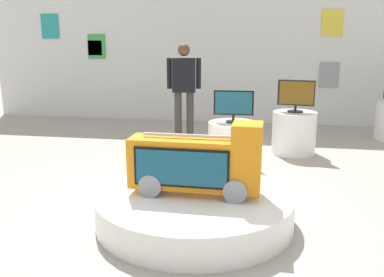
{
  "coord_description": "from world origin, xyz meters",
  "views": [
    {
      "loc": [
        0.62,
        -3.96,
        1.73
      ],
      "look_at": [
        -0.13,
        0.4,
        0.69
      ],
      "focal_mm": 39.82,
      "sensor_mm": 36.0,
      "label": 1
    }
  ],
  "objects_px": {
    "novelty_firetruck_tv": "(197,165)",
    "tv_on_center_rear": "(234,105)",
    "tv_on_right_rear": "(296,95)",
    "display_pedestal_right_rear": "(294,133)",
    "display_pedestal_center_rear": "(233,146)",
    "main_display_pedestal": "(195,208)",
    "shopper_browsing_near_truck": "(184,86)"
  },
  "relations": [
    {
      "from": "tv_on_center_rear",
      "to": "shopper_browsing_near_truck",
      "type": "height_order",
      "value": "shopper_browsing_near_truck"
    },
    {
      "from": "display_pedestal_center_rear",
      "to": "tv_on_center_rear",
      "type": "bearing_deg",
      "value": -90.34
    },
    {
      "from": "main_display_pedestal",
      "to": "tv_on_right_rear",
      "type": "relative_size",
      "value": 3.44
    },
    {
      "from": "main_display_pedestal",
      "to": "display_pedestal_right_rear",
      "type": "distance_m",
      "value": 2.99
    },
    {
      "from": "main_display_pedestal",
      "to": "tv_on_right_rear",
      "type": "height_order",
      "value": "tv_on_right_rear"
    },
    {
      "from": "novelty_firetruck_tv",
      "to": "display_pedestal_center_rear",
      "type": "bearing_deg",
      "value": 83.89
    },
    {
      "from": "novelty_firetruck_tv",
      "to": "display_pedestal_right_rear",
      "type": "xyz_separation_m",
      "value": [
        1.06,
        2.79,
        -0.26
      ]
    },
    {
      "from": "display_pedestal_center_rear",
      "to": "tv_on_right_rear",
      "type": "height_order",
      "value": "tv_on_right_rear"
    },
    {
      "from": "tv_on_center_rear",
      "to": "tv_on_right_rear",
      "type": "bearing_deg",
      "value": 48.76
    },
    {
      "from": "novelty_firetruck_tv",
      "to": "tv_on_center_rear",
      "type": "xyz_separation_m",
      "value": [
        0.19,
        1.8,
        0.3
      ]
    },
    {
      "from": "display_pedestal_center_rear",
      "to": "display_pedestal_right_rear",
      "type": "height_order",
      "value": "same"
    },
    {
      "from": "shopper_browsing_near_truck",
      "to": "tv_on_center_rear",
      "type": "bearing_deg",
      "value": -55.34
    },
    {
      "from": "display_pedestal_center_rear",
      "to": "tv_on_center_rear",
      "type": "relative_size",
      "value": 1.26
    },
    {
      "from": "display_pedestal_center_rear",
      "to": "novelty_firetruck_tv",
      "type": "bearing_deg",
      "value": -96.11
    },
    {
      "from": "shopper_browsing_near_truck",
      "to": "display_pedestal_right_rear",
      "type": "bearing_deg",
      "value": -10.78
    },
    {
      "from": "tv_on_right_rear",
      "to": "novelty_firetruck_tv",
      "type": "bearing_deg",
      "value": -110.79
    },
    {
      "from": "tv_on_right_rear",
      "to": "shopper_browsing_near_truck",
      "type": "bearing_deg",
      "value": 169.09
    },
    {
      "from": "display_pedestal_right_rear",
      "to": "tv_on_right_rear",
      "type": "height_order",
      "value": "tv_on_right_rear"
    },
    {
      "from": "display_pedestal_center_rear",
      "to": "tv_on_center_rear",
      "type": "xyz_separation_m",
      "value": [
        -0.0,
        -0.0,
        0.56
      ]
    },
    {
      "from": "novelty_firetruck_tv",
      "to": "tv_on_right_rear",
      "type": "distance_m",
      "value": 3.0
    },
    {
      "from": "main_display_pedestal",
      "to": "display_pedestal_right_rear",
      "type": "relative_size",
      "value": 2.83
    },
    {
      "from": "display_pedestal_center_rear",
      "to": "tv_on_right_rear",
      "type": "relative_size",
      "value": 1.21
    },
    {
      "from": "tv_on_right_rear",
      "to": "display_pedestal_center_rear",
      "type": "bearing_deg",
      "value": -131.36
    },
    {
      "from": "shopper_browsing_near_truck",
      "to": "novelty_firetruck_tv",
      "type": "bearing_deg",
      "value": -76.94
    },
    {
      "from": "main_display_pedestal",
      "to": "display_pedestal_right_rear",
      "type": "bearing_deg",
      "value": 68.78
    },
    {
      "from": "display_pedestal_right_rear",
      "to": "tv_on_right_rear",
      "type": "bearing_deg",
      "value": -79.84
    },
    {
      "from": "tv_on_center_rear",
      "to": "novelty_firetruck_tv",
      "type": "bearing_deg",
      "value": -96.13
    },
    {
      "from": "main_display_pedestal",
      "to": "novelty_firetruck_tv",
      "type": "relative_size",
      "value": 1.52
    },
    {
      "from": "main_display_pedestal",
      "to": "novelty_firetruck_tv",
      "type": "bearing_deg",
      "value": -16.9
    },
    {
      "from": "main_display_pedestal",
      "to": "display_pedestal_right_rear",
      "type": "xyz_separation_m",
      "value": [
        1.08,
        2.79,
        0.18
      ]
    },
    {
      "from": "main_display_pedestal",
      "to": "display_pedestal_center_rear",
      "type": "distance_m",
      "value": 1.82
    },
    {
      "from": "display_pedestal_center_rear",
      "to": "tv_on_right_rear",
      "type": "distance_m",
      "value": 1.43
    }
  ]
}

